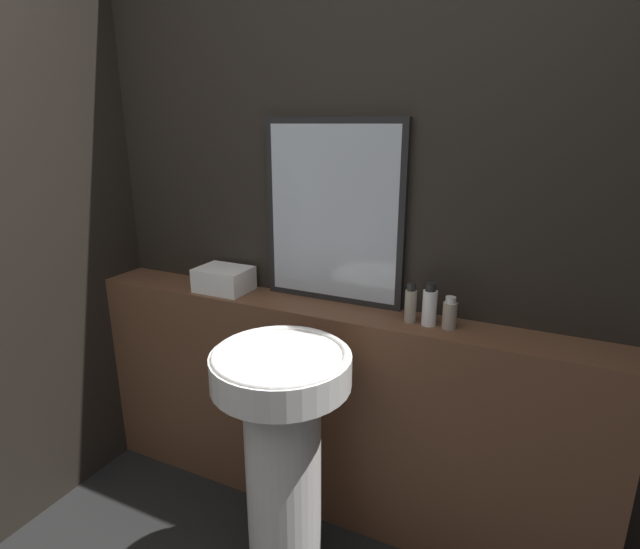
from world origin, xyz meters
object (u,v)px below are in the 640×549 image
(lotion_bottle, at_px, (450,314))
(mirror, at_px, (333,213))
(shampoo_bottle, at_px, (411,304))
(conditioner_bottle, at_px, (430,306))
(towel_stack, at_px, (224,279))
(pedestal_sink, at_px, (283,448))

(lotion_bottle, bearing_deg, mirror, 169.52)
(shampoo_bottle, bearing_deg, mirror, 165.45)
(shampoo_bottle, height_order, lotion_bottle, shampoo_bottle)
(conditioner_bottle, bearing_deg, lotion_bottle, 0.00)
(towel_stack, height_order, lotion_bottle, lotion_bottle)
(pedestal_sink, bearing_deg, towel_stack, 141.67)
(pedestal_sink, distance_m, mirror, 0.91)
(mirror, bearing_deg, shampoo_bottle, -14.55)
(mirror, distance_m, lotion_bottle, 0.60)
(mirror, height_order, towel_stack, mirror)
(conditioner_bottle, xyz_separation_m, lotion_bottle, (0.07, 0.00, -0.02))
(mirror, bearing_deg, towel_stack, -169.15)
(pedestal_sink, distance_m, towel_stack, 0.80)
(towel_stack, bearing_deg, conditioner_bottle, 0.00)
(towel_stack, bearing_deg, lotion_bottle, 0.00)
(towel_stack, height_order, conditioner_bottle, conditioner_bottle)
(towel_stack, distance_m, lotion_bottle, 0.99)
(towel_stack, height_order, shampoo_bottle, shampoo_bottle)
(towel_stack, distance_m, shampoo_bottle, 0.85)
(pedestal_sink, height_order, towel_stack, towel_stack)
(mirror, bearing_deg, pedestal_sink, -85.55)
(shampoo_bottle, height_order, conditioner_bottle, conditioner_bottle)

